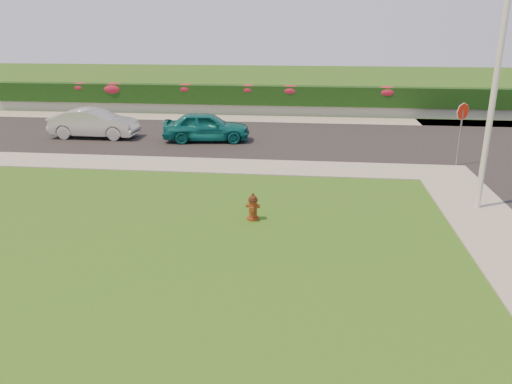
# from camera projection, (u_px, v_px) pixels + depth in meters

# --- Properties ---
(ground) EXTENTS (120.00, 120.00, 0.00)m
(ground) POSITION_uv_depth(u_px,v_px,m) (190.00, 286.00, 10.00)
(ground) COLOR black
(ground) RESTS_ON ground
(street_far) EXTENTS (26.00, 8.00, 0.04)m
(street_far) POSITION_uv_depth(u_px,v_px,m) (158.00, 136.00, 23.73)
(street_far) COLOR black
(street_far) RESTS_ON ground
(sidewalk_far) EXTENTS (24.00, 2.00, 0.04)m
(sidewalk_far) POSITION_uv_depth(u_px,v_px,m) (94.00, 162.00, 19.13)
(sidewalk_far) COLOR gray
(sidewalk_far) RESTS_ON ground
(curb_corner) EXTENTS (2.00, 2.00, 0.04)m
(curb_corner) POSITION_uv_depth(u_px,v_px,m) (444.00, 173.00, 17.70)
(curb_corner) COLOR gray
(curb_corner) RESTS_ON ground
(sidewalk_beyond) EXTENTS (34.00, 2.00, 0.04)m
(sidewalk_beyond) POSITION_uv_depth(u_px,v_px,m) (254.00, 119.00, 28.01)
(sidewalk_beyond) COLOR gray
(sidewalk_beyond) RESTS_ON ground
(retaining_wall) EXTENTS (34.00, 0.40, 0.60)m
(retaining_wall) POSITION_uv_depth(u_px,v_px,m) (257.00, 110.00, 29.33)
(retaining_wall) COLOR gray
(retaining_wall) RESTS_ON ground
(hedge) EXTENTS (32.00, 0.90, 1.10)m
(hedge) POSITION_uv_depth(u_px,v_px,m) (257.00, 95.00, 29.16)
(hedge) COLOR black
(hedge) RESTS_ON retaining_wall
(fire_hydrant) EXTENTS (0.38, 0.36, 0.74)m
(fire_hydrant) POSITION_uv_depth(u_px,v_px,m) (253.00, 207.00, 13.35)
(fire_hydrant) COLOR #4E1C0C
(fire_hydrant) RESTS_ON ground
(sedan_teal) EXTENTS (4.02, 2.04, 1.31)m
(sedan_teal) POSITION_uv_depth(u_px,v_px,m) (206.00, 127.00, 22.33)
(sedan_teal) COLOR #0C6061
(sedan_teal) RESTS_ON street_far
(sedan_silver) EXTENTS (4.04, 1.42, 1.33)m
(sedan_silver) POSITION_uv_depth(u_px,v_px,m) (94.00, 123.00, 23.05)
(sedan_silver) COLOR #A9ADB1
(sedan_silver) RESTS_ON street_far
(utility_pole) EXTENTS (0.16, 0.16, 5.57)m
(utility_pole) POSITION_uv_depth(u_px,v_px,m) (491.00, 111.00, 13.41)
(utility_pole) COLOR silver
(utility_pole) RESTS_ON ground
(stop_sign) EXTENTS (0.53, 0.38, 2.35)m
(stop_sign) POSITION_uv_depth(u_px,v_px,m) (462.00, 120.00, 18.09)
(stop_sign) COLOR slate
(stop_sign) RESTS_ON ground
(flower_clump_a) EXTENTS (1.20, 0.77, 0.60)m
(flower_clump_a) POSITION_uv_depth(u_px,v_px,m) (81.00, 87.00, 30.15)
(flower_clump_a) COLOR #A91D36
(flower_clump_a) RESTS_ON hedge
(flower_clump_b) EXTENTS (1.48, 0.95, 0.74)m
(flower_clump_b) POSITION_uv_depth(u_px,v_px,m) (114.00, 89.00, 29.94)
(flower_clump_b) COLOR #A91D36
(flower_clump_b) RESTS_ON hedge
(flower_clump_c) EXTENTS (1.21, 0.78, 0.60)m
(flower_clump_c) POSITION_uv_depth(u_px,v_px,m) (186.00, 89.00, 29.43)
(flower_clump_c) COLOR #A91D36
(flower_clump_c) RESTS_ON hedge
(flower_clump_d) EXTENTS (1.19, 0.76, 0.59)m
(flower_clump_d) POSITION_uv_depth(u_px,v_px,m) (248.00, 90.00, 29.02)
(flower_clump_d) COLOR #A91D36
(flower_clump_d) RESTS_ON hedge
(flower_clump_e) EXTENTS (1.27, 0.81, 0.63)m
(flower_clump_e) POSITION_uv_depth(u_px,v_px,m) (290.00, 90.00, 28.76)
(flower_clump_e) COLOR #A91D36
(flower_clump_e) RESTS_ON hedge
(flower_clump_f) EXTENTS (1.31, 0.84, 0.65)m
(flower_clump_f) POSITION_uv_depth(u_px,v_px,m) (387.00, 92.00, 28.16)
(flower_clump_f) COLOR #A91D36
(flower_clump_f) RESTS_ON hedge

